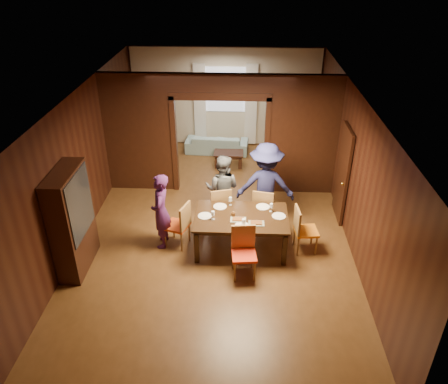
{
  "coord_description": "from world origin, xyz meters",
  "views": [
    {
      "loc": [
        0.52,
        -7.97,
        5.37
      ],
      "look_at": [
        0.18,
        -0.4,
        1.05
      ],
      "focal_mm": 35.0,
      "sensor_mm": 36.0,
      "label": 1
    }
  ],
  "objects_px": {
    "person_grey": "(222,189)",
    "chair_far_r": "(264,207)",
    "person_navy": "(266,186)",
    "dining_table": "(241,232)",
    "coffee_table": "(229,159)",
    "chair_far_l": "(219,206)",
    "chair_right": "(306,230)",
    "sofa": "(217,143)",
    "hutch": "(72,221)",
    "chair_near": "(244,254)",
    "person_purple": "(161,211)",
    "chair_left": "(177,224)"
  },
  "relations": [
    {
      "from": "person_navy",
      "to": "dining_table",
      "type": "xyz_separation_m",
      "value": [
        -0.5,
        -0.92,
        -0.57
      ]
    },
    {
      "from": "sofa",
      "to": "chair_near",
      "type": "xyz_separation_m",
      "value": [
        0.82,
        -5.5,
        0.22
      ]
    },
    {
      "from": "person_navy",
      "to": "sofa",
      "type": "bearing_deg",
      "value": -69.73
    },
    {
      "from": "chair_far_l",
      "to": "coffee_table",
      "type": "bearing_deg",
      "value": -107.56
    },
    {
      "from": "person_grey",
      "to": "chair_near",
      "type": "bearing_deg",
      "value": 115.76
    },
    {
      "from": "chair_far_r",
      "to": "chair_far_l",
      "type": "bearing_deg",
      "value": 9.87
    },
    {
      "from": "person_navy",
      "to": "chair_left",
      "type": "distance_m",
      "value": 2.03
    },
    {
      "from": "person_purple",
      "to": "person_grey",
      "type": "bearing_deg",
      "value": 126.34
    },
    {
      "from": "dining_table",
      "to": "chair_far_r",
      "type": "xyz_separation_m",
      "value": [
        0.48,
        0.79,
        0.1
      ]
    },
    {
      "from": "person_grey",
      "to": "chair_far_l",
      "type": "relative_size",
      "value": 1.63
    },
    {
      "from": "dining_table",
      "to": "chair_far_l",
      "type": "distance_m",
      "value": 0.95
    },
    {
      "from": "chair_far_r",
      "to": "hutch",
      "type": "relative_size",
      "value": 0.48
    },
    {
      "from": "person_navy",
      "to": "chair_near",
      "type": "xyz_separation_m",
      "value": [
        -0.43,
        -1.74,
        -0.46
      ]
    },
    {
      "from": "chair_far_r",
      "to": "person_purple",
      "type": "bearing_deg",
      "value": 31.12
    },
    {
      "from": "coffee_table",
      "to": "chair_far_l",
      "type": "height_order",
      "value": "chair_far_l"
    },
    {
      "from": "person_purple",
      "to": "hutch",
      "type": "bearing_deg",
      "value": -66.31
    },
    {
      "from": "chair_right",
      "to": "sofa",
      "type": "bearing_deg",
      "value": 17.34
    },
    {
      "from": "chair_far_r",
      "to": "chair_near",
      "type": "relative_size",
      "value": 1.0
    },
    {
      "from": "dining_table",
      "to": "hutch",
      "type": "bearing_deg",
      "value": -167.6
    },
    {
      "from": "chair_far_l",
      "to": "hutch",
      "type": "relative_size",
      "value": 0.48
    },
    {
      "from": "chair_far_r",
      "to": "sofa",
      "type": "bearing_deg",
      "value": -60.74
    },
    {
      "from": "person_grey",
      "to": "person_navy",
      "type": "xyz_separation_m",
      "value": [
        0.92,
        -0.08,
        0.16
      ]
    },
    {
      "from": "person_navy",
      "to": "hutch",
      "type": "height_order",
      "value": "hutch"
    },
    {
      "from": "chair_left",
      "to": "chair_right",
      "type": "height_order",
      "value": "same"
    },
    {
      "from": "person_navy",
      "to": "chair_far_l",
      "type": "height_order",
      "value": "person_navy"
    },
    {
      "from": "chair_right",
      "to": "chair_far_r",
      "type": "distance_m",
      "value": 1.13
    },
    {
      "from": "person_purple",
      "to": "chair_far_r",
      "type": "relative_size",
      "value": 1.63
    },
    {
      "from": "person_purple",
      "to": "chair_near",
      "type": "xyz_separation_m",
      "value": [
        1.65,
        -0.88,
        -0.3
      ]
    },
    {
      "from": "chair_far_l",
      "to": "chair_near",
      "type": "distance_m",
      "value": 1.73
    },
    {
      "from": "coffee_table",
      "to": "chair_far_l",
      "type": "bearing_deg",
      "value": -91.85
    },
    {
      "from": "sofa",
      "to": "chair_right",
      "type": "height_order",
      "value": "chair_right"
    },
    {
      "from": "person_purple",
      "to": "sofa",
      "type": "xyz_separation_m",
      "value": [
        0.82,
        4.62,
        -0.53
      ]
    },
    {
      "from": "person_grey",
      "to": "chair_right",
      "type": "relative_size",
      "value": 1.63
    },
    {
      "from": "person_navy",
      "to": "chair_far_l",
      "type": "distance_m",
      "value": 1.08
    },
    {
      "from": "person_grey",
      "to": "chair_left",
      "type": "distance_m",
      "value": 1.31
    },
    {
      "from": "sofa",
      "to": "chair_near",
      "type": "distance_m",
      "value": 5.56
    },
    {
      "from": "chair_left",
      "to": "chair_right",
      "type": "xyz_separation_m",
      "value": [
        2.57,
        -0.07,
        0.0
      ]
    },
    {
      "from": "person_purple",
      "to": "hutch",
      "type": "relative_size",
      "value": 0.79
    },
    {
      "from": "chair_left",
      "to": "hutch",
      "type": "bearing_deg",
      "value": -48.44
    },
    {
      "from": "coffee_table",
      "to": "chair_right",
      "type": "xyz_separation_m",
      "value": [
        1.66,
        -3.76,
        0.28
      ]
    },
    {
      "from": "chair_far_l",
      "to": "chair_near",
      "type": "bearing_deg",
      "value": 92.49
    },
    {
      "from": "sofa",
      "to": "chair_near",
      "type": "relative_size",
      "value": 1.86
    },
    {
      "from": "chair_near",
      "to": "hutch",
      "type": "xyz_separation_m",
      "value": [
        -3.13,
        0.15,
        0.52
      ]
    },
    {
      "from": "dining_table",
      "to": "chair_right",
      "type": "xyz_separation_m",
      "value": [
        1.29,
        -0.0,
        0.1
      ]
    },
    {
      "from": "person_grey",
      "to": "person_purple",
      "type": "bearing_deg",
      "value": 49.82
    },
    {
      "from": "dining_table",
      "to": "coffee_table",
      "type": "relative_size",
      "value": 2.28
    },
    {
      "from": "person_grey",
      "to": "chair_far_r",
      "type": "height_order",
      "value": "person_grey"
    },
    {
      "from": "person_grey",
      "to": "dining_table",
      "type": "relative_size",
      "value": 0.86
    },
    {
      "from": "chair_right",
      "to": "hutch",
      "type": "height_order",
      "value": "hutch"
    },
    {
      "from": "coffee_table",
      "to": "chair_far_l",
      "type": "distance_m",
      "value": 2.95
    }
  ]
}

